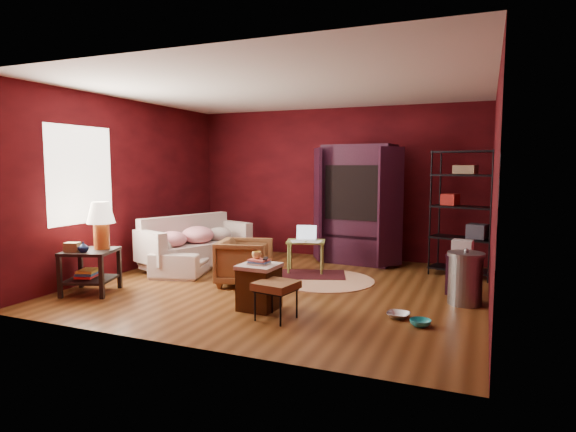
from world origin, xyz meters
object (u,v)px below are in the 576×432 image
sofa (192,246)px  armchair (245,260)px  side_table (96,238)px  laptop_desk (306,244)px  tv_armoire (358,202)px  hamper (259,286)px  wire_shelving (465,208)px

sofa → armchair: sofa is taller
side_table → laptop_desk: 3.17m
sofa → tv_armoire: (2.48, 1.50, 0.71)m
side_table → laptop_desk: bearing=45.2°
armchair → side_table: bearing=110.8°
tv_armoire → hamper: bearing=-91.5°
armchair → tv_armoire: tv_armoire is taller
tv_armoire → wire_shelving: bearing=-7.0°
wire_shelving → laptop_desk: bearing=-148.2°
hamper → laptop_desk: laptop_desk is taller
sofa → tv_armoire: tv_armoire is taller
sofa → side_table: side_table is taller
armchair → wire_shelving: wire_shelving is taller
tv_armoire → wire_shelving: 1.84m
side_table → hamper: bearing=3.2°
armchair → side_table: (-1.68, -1.13, 0.38)m
laptop_desk → hamper: bearing=-101.2°
side_table → laptop_desk: (2.23, 2.24, -0.28)m
armchair → sofa: bearing=49.9°
side_table → hamper: (2.41, 0.14, -0.46)m
laptop_desk → tv_armoire: size_ratio=0.36×
sofa → wire_shelving: (4.28, 1.10, 0.70)m
tv_armoire → wire_shelving: size_ratio=1.07×
sofa → laptop_desk: (1.90, 0.41, 0.09)m
wire_shelving → tv_armoire: bearing=-176.9°
armchair → wire_shelving: 3.49m
wire_shelving → hamper: bearing=-112.4°
sofa → armchair: 1.53m
sofa → wire_shelving: 4.47m
laptop_desk → armchair: bearing=-132.1°
side_table → hamper: side_table is taller
tv_armoire → wire_shelving: tv_armoire is taller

